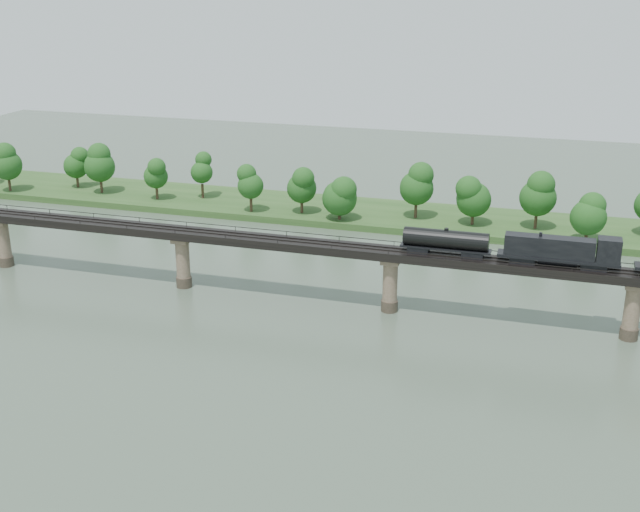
# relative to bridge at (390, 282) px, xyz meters

# --- Properties ---
(ground) EXTENTS (400.00, 400.00, 0.00)m
(ground) POSITION_rel_bridge_xyz_m (0.00, -30.00, -5.46)
(ground) COLOR #3A493A
(ground) RESTS_ON ground
(far_bank) EXTENTS (300.00, 24.00, 1.60)m
(far_bank) POSITION_rel_bridge_xyz_m (0.00, 55.00, -4.66)
(far_bank) COLOR #27491D
(far_bank) RESTS_ON ground
(bridge) EXTENTS (236.00, 30.00, 11.50)m
(bridge) POSITION_rel_bridge_xyz_m (0.00, 0.00, 0.00)
(bridge) COLOR #473A2D
(bridge) RESTS_ON ground
(bridge_superstructure) EXTENTS (220.00, 4.90, 0.75)m
(bridge_superstructure) POSITION_rel_bridge_xyz_m (0.00, 0.00, 6.33)
(bridge_superstructure) COLOR black
(bridge_superstructure) RESTS_ON bridge
(far_treeline) EXTENTS (289.06, 17.54, 13.60)m
(far_treeline) POSITION_rel_bridge_xyz_m (-8.21, 50.52, 3.37)
(far_treeline) COLOR #382619
(far_treeline) RESTS_ON far_bank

